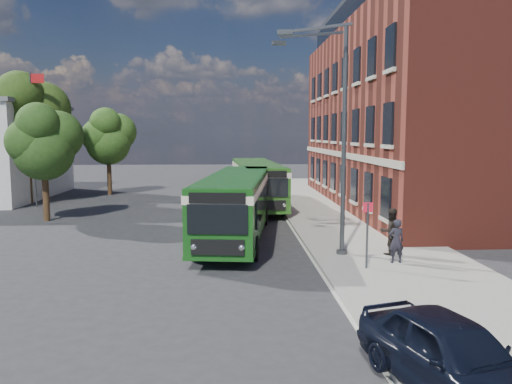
{
  "coord_description": "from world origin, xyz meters",
  "views": [
    {
      "loc": [
        0.78,
        -21.39,
        4.92
      ],
      "look_at": [
        1.95,
        1.98,
        2.2
      ],
      "focal_mm": 35.0,
      "sensor_mm": 36.0,
      "label": 1
    }
  ],
  "objects": [
    {
      "name": "tree_right",
      "position": [
        -9.07,
        19.56,
        4.76
      ],
      "size": [
        4.16,
        3.95,
        7.02
      ],
      "color": "#362313",
      "rests_on": "ground"
    },
    {
      "name": "pavement",
      "position": [
        7.0,
        8.0,
        0.07
      ],
      "size": [
        6.0,
        48.0,
        0.15
      ],
      "primitive_type": "cube",
      "color": "#99968B",
      "rests_on": "ground"
    },
    {
      "name": "ground",
      "position": [
        0.0,
        0.0,
        0.0
      ],
      "size": [
        120.0,
        120.0,
        0.0
      ],
      "primitive_type": "plane",
      "color": "#2B2B2D",
      "rests_on": "ground"
    },
    {
      "name": "flagpole",
      "position": [
        -12.45,
        13.0,
        4.94
      ],
      "size": [
        0.95,
        0.1,
        9.0
      ],
      "color": "#3C4042",
      "rests_on": "ground"
    },
    {
      "name": "kerb_line",
      "position": [
        3.95,
        8.0,
        0.01
      ],
      "size": [
        0.12,
        48.0,
        0.01
      ],
      "primitive_type": "cube",
      "color": "beige",
      "rests_on": "ground"
    },
    {
      "name": "parked_car",
      "position": [
        4.8,
        -12.82,
        0.88
      ],
      "size": [
        2.88,
        4.62,
        1.47
      ],
      "primitive_type": "imported",
      "rotation": [
        0.0,
        0.0,
        0.29
      ],
      "color": "black",
      "rests_on": "pavement"
    },
    {
      "name": "street_lamp",
      "position": [
        4.84,
        -2.0,
        4.79
      ],
      "size": [
        2.96,
        2.38,
        9.0
      ],
      "color": "#3C4042",
      "rests_on": "ground"
    },
    {
      "name": "pedestrian_b",
      "position": [
        7.1,
        -2.23,
        1.08
      ],
      "size": [
        0.96,
        0.77,
        1.86
      ],
      "primitive_type": "imported",
      "rotation": [
        0.0,
        0.0,
        3.22
      ],
      "color": "black",
      "rests_on": "pavement"
    },
    {
      "name": "brick_office",
      "position": [
        14.0,
        12.0,
        6.97
      ],
      "size": [
        12.1,
        26.0,
        14.2
      ],
      "color": "maroon",
      "rests_on": "ground"
    },
    {
      "name": "pedestrian_a",
      "position": [
        6.9,
        -3.5,
        0.97
      ],
      "size": [
        0.65,
        0.47,
        1.65
      ],
      "primitive_type": "imported",
      "rotation": [
        0.0,
        0.0,
        3.28
      ],
      "color": "black",
      "rests_on": "pavement"
    },
    {
      "name": "bus_rear",
      "position": [
        2.53,
        12.41,
        1.83
      ],
      "size": [
        3.29,
        12.72,
        3.02
      ],
      "color": "#265B19",
      "rests_on": "ground"
    },
    {
      "name": "tree_left",
      "position": [
        -9.69,
        7.21,
        4.5
      ],
      "size": [
        3.94,
        3.74,
        6.65
      ],
      "color": "#362313",
      "rests_on": "ground"
    },
    {
      "name": "bus_front",
      "position": [
        1.02,
        2.03,
        1.83
      ],
      "size": [
        4.02,
        12.67,
        3.02
      ],
      "color": "#154B14",
      "rests_on": "ground"
    },
    {
      "name": "tree_mid",
      "position": [
        -13.53,
        14.71,
        6.25
      ],
      "size": [
        5.45,
        5.18,
        9.21
      ],
      "color": "#362313",
      "rests_on": "ground"
    },
    {
      "name": "bus_stop_sign",
      "position": [
        5.6,
        -4.2,
        1.51
      ],
      "size": [
        0.35,
        0.08,
        2.52
      ],
      "color": "#3C4042",
      "rests_on": "ground"
    }
  ]
}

